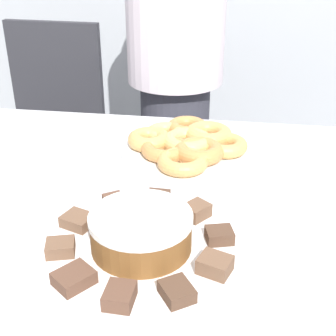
{
  "coord_description": "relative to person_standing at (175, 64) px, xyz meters",
  "views": [
    {
      "loc": [
        0.11,
        -0.83,
        1.24
      ],
      "look_at": [
        -0.02,
        0.03,
        0.79
      ],
      "focal_mm": 50.0,
      "sensor_mm": 36.0,
      "label": 1
    }
  ],
  "objects": [
    {
      "name": "table",
      "position": [
        0.11,
        -0.79,
        -0.16
      ],
      "size": [
        1.71,
        0.94,
        0.73
      ],
      "color": "silver",
      "rests_on": "ground_plane"
    },
    {
      "name": "person_standing",
      "position": [
        0.0,
        0.0,
        0.0
      ],
      "size": [
        0.34,
        0.34,
        1.54
      ],
      "color": "#383842",
      "rests_on": "ground_plane"
    },
    {
      "name": "office_chair_left",
      "position": [
        -0.53,
        0.04,
        -0.37
      ],
      "size": [
        0.46,
        0.46,
        0.91
      ],
      "rotation": [
        0.0,
        0.0,
        -0.05
      ],
      "color": "black",
      "rests_on": "ground_plane"
    },
    {
      "name": "plate_cake",
      "position": [
        0.07,
        -0.97,
        -0.07
      ],
      "size": [
        0.38,
        0.38,
        0.01
      ],
      "color": "white",
      "rests_on": "table"
    },
    {
      "name": "plate_donuts",
      "position": [
        0.1,
        -0.55,
        -0.07
      ],
      "size": [
        0.34,
        0.34,
        0.01
      ],
      "color": "white",
      "rests_on": "table"
    },
    {
      "name": "frosted_cake",
      "position": [
        0.07,
        -0.97,
        -0.03
      ],
      "size": [
        0.18,
        0.18,
        0.07
      ],
      "color": "brown",
      "rests_on": "plate_cake"
    },
    {
      "name": "lamington_0",
      "position": [
        -0.06,
        -0.92,
        -0.06
      ],
      "size": [
        0.07,
        0.06,
        0.02
      ],
      "rotation": [
        0.0,
        0.0,
        2.79
      ],
      "color": "brown",
      "rests_on": "plate_cake"
    },
    {
      "name": "lamington_1",
      "position": [
        -0.06,
        -1.01,
        -0.06
      ],
      "size": [
        0.06,
        0.05,
        0.02
      ],
      "rotation": [
        0.0,
        0.0,
        3.42
      ],
      "color": "brown",
      "rests_on": "plate_cake"
    },
    {
      "name": "lamington_2",
      "position": [
        -0.01,
        -1.08,
        -0.06
      ],
      "size": [
        0.07,
        0.08,
        0.02
      ],
      "rotation": [
        0.0,
        0.0,
        4.05
      ],
      "color": "brown",
      "rests_on": "plate_cake"
    },
    {
      "name": "lamington_3",
      "position": [
        0.07,
        -1.11,
        -0.05
      ],
      "size": [
        0.04,
        0.05,
        0.02
      ],
      "rotation": [
        0.0,
        0.0,
        4.68
      ],
      "color": "brown",
      "rests_on": "plate_cake"
    },
    {
      "name": "lamington_4",
      "position": [
        0.15,
        -1.09,
        -0.06
      ],
      "size": [
        0.06,
        0.07,
        0.02
      ],
      "rotation": [
        0.0,
        0.0,
        5.31
      ],
      "color": "#513828",
      "rests_on": "plate_cake"
    },
    {
      "name": "lamington_5",
      "position": [
        0.2,
        -1.02,
        -0.05
      ],
      "size": [
        0.06,
        0.06,
        0.03
      ],
      "rotation": [
        0.0,
        0.0,
        5.94
      ],
      "color": "brown",
      "rests_on": "plate_cake"
    },
    {
      "name": "lamington_6",
      "position": [
        0.21,
        -0.93,
        -0.06
      ],
      "size": [
        0.06,
        0.05,
        0.02
      ],
      "rotation": [
        0.0,
        0.0,
        6.56
      ],
      "color": "#513828",
      "rests_on": "plate_cake"
    },
    {
      "name": "lamington_7",
      "position": [
        0.16,
        -0.86,
        -0.05
      ],
      "size": [
        0.06,
        0.06,
        0.03
      ],
      "rotation": [
        0.0,
        0.0,
        7.19
      ],
      "color": "brown",
      "rests_on": "plate_cake"
    },
    {
      "name": "lamington_8",
      "position": [
        0.08,
        -0.83,
        -0.05
      ],
      "size": [
        0.05,
        0.05,
        0.03
      ],
      "rotation": [
        0.0,
        0.0,
        7.82
      ],
      "color": "#513828",
      "rests_on": "plate_cake"
    },
    {
      "name": "lamington_9",
      "position": [
        -0.0,
        -0.86,
        -0.05
      ],
      "size": [
        0.06,
        0.06,
        0.03
      ],
      "rotation": [
        0.0,
        0.0,
        8.45
      ],
      "color": "brown",
      "rests_on": "plate_cake"
    },
    {
      "name": "donut_0",
      "position": [
        0.1,
        -0.55,
        -0.05
      ],
      "size": [
        0.13,
        0.13,
        0.04
      ],
      "color": "#E5AD66",
      "rests_on": "plate_donuts"
    },
    {
      "name": "donut_1",
      "position": [
        0.14,
        -0.6,
        -0.05
      ],
      "size": [
        0.12,
        0.12,
        0.04
      ],
      "color": "#C68447",
      "rests_on": "plate_donuts"
    },
    {
      "name": "donut_2",
      "position": [
        0.2,
        -0.56,
        -0.05
      ],
      "size": [
        0.11,
        0.11,
        0.03
      ],
      "color": "tan",
      "rests_on": "plate_donuts"
    },
    {
      "name": "donut_3",
      "position": [
        0.15,
        -0.5,
        -0.05
      ],
      "size": [
        0.12,
        0.12,
        0.04
      ],
      "color": "tan",
      "rests_on": "plate_donuts"
    },
    {
      "name": "donut_4",
      "position": [
        0.09,
        -0.45,
        -0.05
      ],
      "size": [
        0.11,
        0.11,
        0.04
      ],
      "color": "#C68447",
      "rests_on": "plate_donuts"
    },
    {
      "name": "donut_5",
      "position": [
        0.04,
        -0.5,
        -0.05
      ],
      "size": [
        0.11,
        0.11,
        0.03
      ],
      "color": "#E5AD66",
      "rests_on": "plate_donuts"
    },
    {
      "name": "donut_6",
      "position": [
        0.01,
        -0.55,
        -0.05
      ],
      "size": [
        0.11,
        0.11,
        0.04
      ],
      "color": "tan",
      "rests_on": "plate_donuts"
    },
    {
      "name": "donut_7",
      "position": [
        0.06,
        -0.6,
        -0.05
      ],
      "size": [
        0.12,
        0.12,
        0.03
      ],
      "color": "#C68447",
      "rests_on": "plate_donuts"
    },
    {
      "name": "donut_8",
      "position": [
        0.11,
        -0.66,
        -0.05
      ],
      "size": [
        0.12,
        0.12,
        0.03
      ],
      "color": "tan",
      "rests_on": "plate_donuts"
    }
  ]
}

